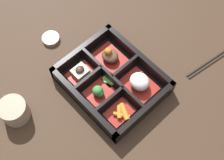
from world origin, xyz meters
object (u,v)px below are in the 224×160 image
bowl_rice (139,83)px  sauce_dish (51,38)px  tea_cup (14,111)px  chopsticks (219,56)px

bowl_rice → sauce_dish: size_ratio=1.84×
tea_cup → chopsticks: 0.59m
bowl_rice → sauce_dish: 0.30m
chopsticks → sauce_dish: size_ratio=4.56×
chopsticks → tea_cup: bearing=-115.4°
bowl_rice → sauce_dish: (-0.29, -0.08, -0.02)m
tea_cup → chopsticks: tea_cup is taller
tea_cup → bowl_rice: bearing=60.9°
tea_cup → sauce_dish: tea_cup is taller
chopsticks → sauce_dish: 0.50m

